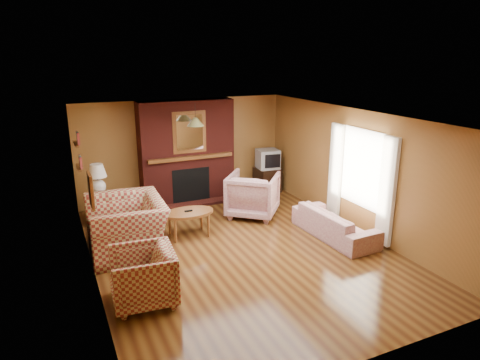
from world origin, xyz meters
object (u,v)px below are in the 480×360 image
side_table (100,208)px  tv_stand (267,180)px  plaid_loveseat (127,226)px  coffee_table (189,214)px  floral_sofa (335,223)px  table_lamp (97,177)px  floral_armchair (253,195)px  fireplace (187,153)px  crt_tv (268,159)px  plaid_armchair (143,276)px

side_table → tv_stand: bearing=4.8°
plaid_loveseat → coffee_table: plaid_loveseat is taller
floral_sofa → table_lamp: (-4.00, 2.68, 0.70)m
floral_sofa → floral_armchair: 1.93m
fireplace → coffee_table: bearing=-107.8°
plaid_loveseat → table_lamp: size_ratio=2.33×
floral_armchair → side_table: size_ratio=1.69×
coffee_table → crt_tv: 3.28m
floral_sofa → coffee_table: (-2.55, 1.20, 0.18)m
plaid_armchair → coffee_table: bearing=151.1°
plaid_armchair → side_table: plaid_armchair is taller
side_table → plaid_loveseat: bearing=-81.5°
floral_sofa → floral_armchair: (-0.93, 1.67, 0.20)m
plaid_loveseat → tv_stand: plaid_loveseat is taller
plaid_armchair → side_table: 3.42m
plaid_loveseat → table_lamp: bearing=-169.0°
plaid_armchair → crt_tv: (4.00, 3.76, 0.46)m
fireplace → plaid_loveseat: size_ratio=1.62×
coffee_table → side_table: (-1.45, 1.48, -0.14)m
plaid_armchair → floral_sofa: bearing=105.9°
table_lamp → crt_tv: size_ratio=1.10×
plaid_armchair → crt_tv: size_ratio=1.53×
plaid_armchair → floral_sofa: size_ratio=0.48×
side_table → floral_sofa: bearing=-33.8°
fireplace → floral_armchair: 1.95m
plaid_loveseat → floral_sofa: (3.75, -1.01, -0.21)m
floral_armchair → coffee_table: bearing=56.6°
side_table → fireplace: bearing=14.3°
fireplace → plaid_armchair: fireplace is taller
crt_tv → coffee_table: bearing=-145.9°
coffee_table → tv_stand: size_ratio=1.57×
plaid_loveseat → floral_armchair: bearing=105.7°
plaid_loveseat → floral_armchair: 2.89m
plaid_loveseat → floral_sofa: size_ratio=0.79×
coffee_table → plaid_loveseat: bearing=-171.3°
plaid_armchair → side_table: size_ratio=1.44×
table_lamp → coffee_table: bearing=-45.5°
floral_armchair → tv_stand: 1.74m
crt_tv → floral_armchair: bearing=-128.7°
tv_stand → plaid_armchair: bearing=-141.8°
fireplace → coffee_table: (-0.65, -2.02, -0.73)m
plaid_armchair → tv_stand: size_ratio=1.42×
fireplace → plaid_loveseat: bearing=-130.0°
table_lamp → crt_tv: 4.17m
plaid_armchair → table_lamp: bearing=-172.5°
tv_stand → floral_armchair: bearing=-133.7°
floral_armchair → side_table: floral_armchair is taller
side_table → crt_tv: crt_tv is taller
side_table → crt_tv: size_ratio=1.06×
plaid_loveseat → plaid_armchair: bearing=-0.8°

